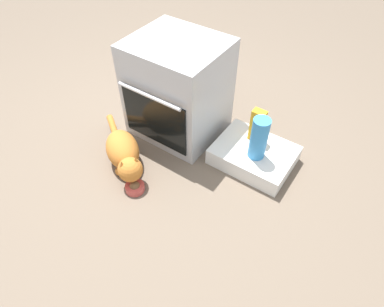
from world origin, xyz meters
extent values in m
plane|color=#6B5B4C|center=(0.00, 0.00, 0.00)|extent=(8.00, 8.00, 0.00)
cube|color=#B7BABF|center=(0.00, 0.36, 0.35)|extent=(0.61, 0.54, 0.70)
cube|color=black|center=(0.00, 0.09, 0.26)|extent=(0.52, 0.01, 0.39)
cylinder|color=silver|center=(0.00, 0.06, 0.48)|extent=(0.49, 0.02, 0.02)
cube|color=white|center=(0.63, 0.36, 0.06)|extent=(0.52, 0.40, 0.12)
cylinder|color=#C64C47|center=(0.12, -0.29, 0.02)|extent=(0.12, 0.12, 0.04)
sphere|color=brown|center=(0.12, -0.29, 0.04)|extent=(0.07, 0.07, 0.07)
ellipsoid|color=#C6752D|center=(-0.10, -0.15, 0.12)|extent=(0.39, 0.36, 0.21)
sphere|color=#C6752D|center=(0.08, -0.26, 0.14)|extent=(0.16, 0.16, 0.16)
cone|color=#C6752D|center=(0.10, -0.22, 0.20)|extent=(0.06, 0.06, 0.07)
cone|color=#C6752D|center=(0.05, -0.30, 0.20)|extent=(0.06, 0.06, 0.07)
cylinder|color=#C6752D|center=(-0.33, 0.00, 0.07)|extent=(0.26, 0.19, 0.09)
sphere|color=#C6752D|center=(0.02, -0.15, 0.03)|extent=(0.06, 0.06, 0.06)
sphere|color=#C6752D|center=(-0.05, -0.25, 0.03)|extent=(0.06, 0.06, 0.06)
cylinder|color=#388CD1|center=(0.66, 0.31, 0.27)|extent=(0.11, 0.11, 0.30)
cube|color=orange|center=(0.58, 0.45, 0.24)|extent=(0.09, 0.06, 0.24)
camera|label=1|loc=(1.17, -1.16, 1.70)|focal=30.95mm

